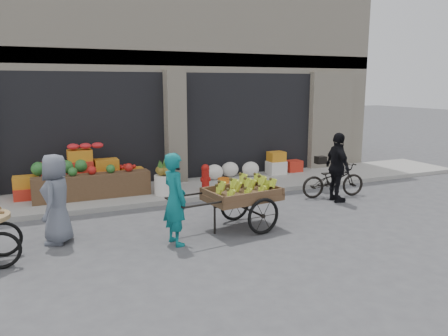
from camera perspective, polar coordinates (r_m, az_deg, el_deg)
name	(u,v)px	position (r m, az deg, el deg)	size (l,w,h in m)	color
ground	(257,240)	(8.39, 4.28, -9.32)	(80.00, 80.00, 0.00)	#424244
sidewalk	(186,189)	(11.99, -4.94, -2.80)	(18.00, 2.20, 0.12)	gray
building	(147,70)	(15.43, -9.99, 12.53)	(14.00, 6.45, 7.00)	beige
fruit_display	(90,173)	(11.60, -17.14, -0.62)	(3.10, 1.12, 1.24)	red
pineapple_bin	(165,185)	(11.23, -7.77, -2.17)	(0.52, 0.52, 0.50)	silver
fire_hydrant	(205,176)	(11.50, -2.44, -1.10)	(0.22, 0.22, 0.71)	#A5140F
orange_bucket	(224,184)	(11.69, -0.06, -2.06)	(0.32, 0.32, 0.30)	orange
right_bay_goods	(260,166)	(13.48, 4.77, 0.25)	(3.35, 0.60, 0.70)	silver
seated_person	(173,171)	(11.86, -6.74, -0.39)	(0.45, 0.35, 0.93)	black
banana_cart	(240,193)	(8.76, 2.08, -3.28)	(2.56, 1.30, 1.03)	brown
vendor_woman	(175,199)	(7.96, -6.43, -4.06)	(0.62, 0.41, 1.70)	#0D676A
vendor_grey	(56,199)	(8.55, -21.04, -3.80)	(0.81, 0.53, 1.66)	slate
bicycle	(333,180)	(11.66, 14.07, -1.52)	(0.60, 1.72, 0.90)	black
cyclist	(337,167)	(11.15, 14.60, 0.07)	(1.01, 0.42, 1.73)	black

